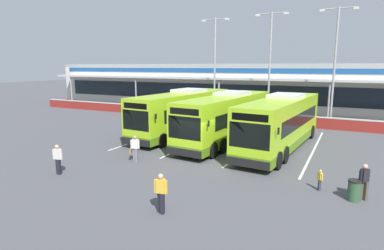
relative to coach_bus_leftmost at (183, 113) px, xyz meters
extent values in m
plane|color=#4C4C51|center=(4.29, -6.63, -1.79)|extent=(200.00, 200.00, 0.00)
cube|color=beige|center=(4.29, 20.37, 0.96)|extent=(70.00, 10.00, 5.50)
cube|color=#19232D|center=(4.29, 15.35, 0.51)|extent=(66.00, 0.08, 2.20)
cube|color=navy|center=(4.29, 15.34, 3.36)|extent=(68.00, 0.08, 0.60)
cube|color=beige|center=(4.29, 13.87, 2.41)|extent=(67.00, 3.00, 0.24)
cube|color=gray|center=(4.29, 20.37, 3.96)|extent=(70.00, 10.00, 0.50)
cylinder|color=#999999|center=(-26.71, 12.67, 0.31)|extent=(0.20, 0.20, 4.20)
cylinder|color=#999999|center=(-14.31, 12.67, 0.31)|extent=(0.20, 0.20, 4.20)
cylinder|color=#999999|center=(-1.91, 12.67, 0.31)|extent=(0.20, 0.20, 4.20)
cylinder|color=#999999|center=(10.49, 12.67, 0.31)|extent=(0.20, 0.20, 4.20)
cube|color=maroon|center=(4.29, 7.87, -1.29)|extent=(60.00, 0.36, 1.00)
cube|color=#B2B2B2|center=(4.29, 7.87, -0.74)|extent=(60.00, 0.40, 0.10)
cube|color=#9ED11E|center=(0.00, -0.04, 0.12)|extent=(3.50, 12.16, 3.19)
cube|color=#598419|center=(0.00, -0.04, -1.19)|extent=(3.52, 12.19, 0.56)
cube|color=black|center=(0.03, 0.36, 0.36)|extent=(3.34, 9.77, 0.96)
cube|color=black|center=(-0.48, -5.97, 0.26)|extent=(2.31, 0.28, 1.40)
cube|color=black|center=(-0.48, -5.98, 1.26)|extent=(2.05, 0.24, 0.40)
cube|color=silver|center=(0.08, 0.96, 1.85)|extent=(2.27, 2.95, 0.28)
cube|color=black|center=(-0.49, -6.08, -1.24)|extent=(2.45, 0.35, 0.44)
cube|color=black|center=(1.00, -5.74, 0.61)|extent=(0.09, 0.13, 0.36)
cube|color=black|center=(-1.90, -5.50, 0.61)|extent=(0.09, 0.13, 0.36)
cylinder|color=black|center=(1.55, 4.45, -1.27)|extent=(0.40, 1.06, 1.04)
cylinder|color=black|center=(-0.83, 4.64, -1.27)|extent=(0.40, 1.06, 1.04)
cylinder|color=black|center=(0.93, -3.32, -1.27)|extent=(0.40, 1.06, 1.04)
cylinder|color=black|center=(-1.45, -3.13, -1.27)|extent=(0.40, 1.06, 1.04)
cylinder|color=black|center=(0.82, -4.72, -1.27)|extent=(0.40, 1.06, 1.04)
cylinder|color=black|center=(-1.56, -4.53, -1.27)|extent=(0.40, 1.06, 1.04)
cube|color=#9ED11E|center=(4.26, -0.94, 0.12)|extent=(3.50, 12.16, 3.19)
cube|color=#598419|center=(4.26, -0.94, -1.19)|extent=(3.52, 12.19, 0.56)
cube|color=black|center=(4.29, -0.54, 0.36)|extent=(3.34, 9.77, 0.96)
cube|color=black|center=(3.79, -6.87, 0.26)|extent=(2.31, 0.28, 1.40)
cube|color=black|center=(3.79, -6.88, 1.26)|extent=(2.05, 0.24, 0.40)
cube|color=silver|center=(4.34, 0.06, 1.85)|extent=(2.27, 2.95, 0.28)
cube|color=black|center=(3.78, -6.98, -1.24)|extent=(2.45, 0.35, 0.44)
cube|color=black|center=(5.27, -6.64, 0.61)|extent=(0.09, 0.13, 0.36)
cube|color=black|center=(2.37, -6.41, 0.61)|extent=(0.09, 0.13, 0.36)
cylinder|color=black|center=(5.82, 3.55, -1.27)|extent=(0.40, 1.06, 1.04)
cylinder|color=black|center=(3.44, 3.74, -1.27)|extent=(0.40, 1.06, 1.04)
cylinder|color=black|center=(5.20, -4.22, -1.27)|extent=(0.40, 1.06, 1.04)
cylinder|color=black|center=(2.82, -4.03, -1.27)|extent=(0.40, 1.06, 1.04)
cylinder|color=black|center=(5.09, -5.62, -1.27)|extent=(0.40, 1.06, 1.04)
cylinder|color=black|center=(2.70, -5.43, -1.27)|extent=(0.40, 1.06, 1.04)
cube|color=#9ED11E|center=(8.39, -1.30, 0.12)|extent=(3.50, 12.16, 3.19)
cube|color=#598419|center=(8.39, -1.30, -1.19)|extent=(3.52, 12.19, 0.56)
cube|color=black|center=(8.42, -0.90, 0.36)|extent=(3.34, 9.77, 0.96)
cube|color=black|center=(7.91, -7.23, 0.26)|extent=(2.31, 0.28, 1.40)
cube|color=black|center=(7.91, -7.24, 1.26)|extent=(2.05, 0.24, 0.40)
cube|color=silver|center=(8.47, -0.30, 1.85)|extent=(2.27, 2.95, 0.28)
cube|color=black|center=(7.90, -7.34, -1.24)|extent=(2.45, 0.35, 0.44)
cube|color=black|center=(9.39, -7.00, 0.61)|extent=(0.09, 0.13, 0.36)
cube|color=black|center=(6.49, -6.77, 0.61)|extent=(0.09, 0.13, 0.36)
cylinder|color=black|center=(9.94, 3.19, -1.27)|extent=(0.40, 1.06, 1.04)
cylinder|color=black|center=(7.56, 3.38, -1.27)|extent=(0.40, 1.06, 1.04)
cylinder|color=black|center=(9.32, -4.58, -1.27)|extent=(0.40, 1.06, 1.04)
cylinder|color=black|center=(6.94, -4.39, -1.27)|extent=(0.40, 1.06, 1.04)
cylinder|color=black|center=(9.21, -5.98, -1.27)|extent=(0.40, 1.06, 1.04)
cylinder|color=black|center=(6.83, -5.79, -1.27)|extent=(0.40, 1.06, 1.04)
cube|color=silver|center=(-2.01, -0.63, -1.78)|extent=(0.14, 13.00, 0.01)
cube|color=silver|center=(2.19, -0.63, -1.78)|extent=(0.14, 13.00, 0.01)
cube|color=silver|center=(6.39, -0.63, -1.78)|extent=(0.14, 13.00, 0.01)
cube|color=silver|center=(10.59, -0.63, -1.78)|extent=(0.14, 13.00, 0.01)
cube|color=slate|center=(1.11, -8.36, -1.37)|extent=(0.20, 0.22, 0.84)
cube|color=slate|center=(1.31, -8.40, -1.37)|extent=(0.20, 0.22, 0.84)
cube|color=silver|center=(1.21, -8.38, -0.67)|extent=(0.40, 0.34, 0.56)
cube|color=silver|center=(1.01, -8.47, -0.69)|extent=(0.12, 0.13, 0.54)
cube|color=silver|center=(1.41, -8.29, -0.69)|extent=(0.12, 0.13, 0.54)
sphere|color=tan|center=(1.21, -8.38, -0.28)|extent=(0.22, 0.22, 0.22)
cube|color=olive|center=(0.94, -8.48, -1.16)|extent=(0.22, 0.30, 0.22)
cylinder|color=olive|center=(0.94, -8.48, -0.98)|extent=(0.02, 0.02, 0.16)
cube|color=#4C4238|center=(13.31, -8.55, -1.37)|extent=(0.23, 0.22, 0.84)
cube|color=#4C4238|center=(13.51, -8.51, -1.37)|extent=(0.23, 0.22, 0.84)
cube|color=black|center=(13.41, -8.53, -0.67)|extent=(0.39, 0.40, 0.56)
cube|color=black|center=(13.26, -8.69, -0.69)|extent=(0.13, 0.13, 0.54)
cube|color=black|center=(13.56, -8.36, -0.69)|extent=(0.13, 0.13, 0.54)
sphere|color=tan|center=(13.41, -8.53, -0.28)|extent=(0.22, 0.22, 0.22)
cube|color=#33333D|center=(11.63, -8.14, -1.53)|extent=(0.14, 0.14, 0.52)
cube|color=#33333D|center=(11.64, -8.27, -1.53)|extent=(0.14, 0.14, 0.52)
cube|color=gold|center=(11.64, -8.20, -1.09)|extent=(0.24, 0.25, 0.35)
cube|color=gold|center=(11.54, -8.10, -1.11)|extent=(0.08, 0.08, 0.33)
cube|color=gold|center=(11.73, -8.30, -1.11)|extent=(0.08, 0.08, 0.33)
sphere|color=tan|center=(11.64, -8.20, -0.85)|extent=(0.14, 0.14, 0.14)
cube|color=black|center=(-1.21, -12.03, -1.37)|extent=(0.17, 0.21, 0.84)
cube|color=black|center=(-1.02, -12.11, -1.37)|extent=(0.17, 0.21, 0.84)
cube|color=silver|center=(-1.11, -12.07, -0.67)|extent=(0.38, 0.29, 0.56)
cube|color=silver|center=(-1.33, -12.12, -0.69)|extent=(0.11, 0.12, 0.54)
cube|color=silver|center=(-0.90, -12.03, -0.69)|extent=(0.11, 0.12, 0.54)
sphere|color=tan|center=(-1.11, -12.07, -0.28)|extent=(0.22, 0.22, 0.22)
cube|color=black|center=(6.19, -13.46, -1.37)|extent=(0.17, 0.20, 0.84)
cube|color=black|center=(6.37, -13.55, -1.37)|extent=(0.17, 0.20, 0.84)
cube|color=gold|center=(6.28, -13.51, -0.67)|extent=(0.37, 0.27, 0.56)
cube|color=gold|center=(6.06, -13.54, -0.69)|extent=(0.10, 0.11, 0.54)
cube|color=gold|center=(6.49, -13.47, -0.69)|extent=(0.10, 0.11, 0.54)
sphere|color=tan|center=(6.28, -13.51, -0.28)|extent=(0.22, 0.22, 0.22)
cylinder|color=#9E9EA3|center=(-1.67, 10.72, 3.71)|extent=(0.20, 0.20, 11.00)
cylinder|color=#9E9EA3|center=(-1.67, 10.72, 9.06)|extent=(2.80, 0.10, 0.10)
cube|color=silver|center=(-3.07, 10.72, 8.96)|extent=(0.44, 0.28, 0.20)
cube|color=silver|center=(-0.27, 10.72, 8.96)|extent=(0.44, 0.28, 0.20)
cylinder|color=#9E9EA3|center=(4.86, 9.58, 3.71)|extent=(0.20, 0.20, 11.00)
cylinder|color=#9E9EA3|center=(4.86, 9.58, 9.06)|extent=(2.80, 0.10, 0.10)
cube|color=silver|center=(3.46, 9.58, 8.96)|extent=(0.44, 0.28, 0.20)
cube|color=silver|center=(6.26, 9.58, 8.96)|extent=(0.44, 0.28, 0.20)
cylinder|color=#9E9EA3|center=(10.94, 9.44, 3.71)|extent=(0.20, 0.20, 11.00)
cylinder|color=#9E9EA3|center=(10.94, 9.44, 9.06)|extent=(2.80, 0.10, 0.10)
cube|color=silver|center=(9.54, 9.44, 8.96)|extent=(0.44, 0.28, 0.20)
cube|color=silver|center=(12.34, 9.44, 8.96)|extent=(0.44, 0.28, 0.20)
cylinder|color=#2D5133|center=(13.07, -8.79, -1.36)|extent=(0.52, 0.52, 0.85)
cylinder|color=black|center=(13.07, -8.79, -0.90)|extent=(0.54, 0.54, 0.08)
camera|label=1|loc=(12.68, -23.50, 3.95)|focal=29.87mm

